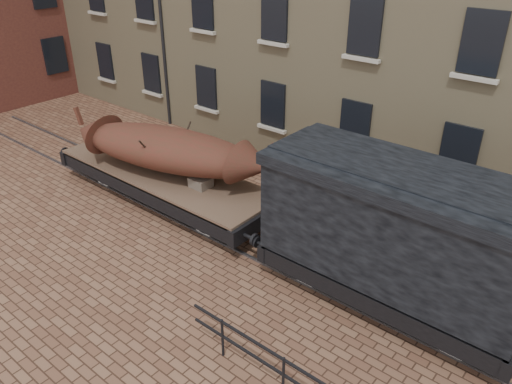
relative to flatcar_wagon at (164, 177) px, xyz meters
The scene contains 5 objects.
ground 3.26m from the flatcar_wagon, ahead, with size 90.00×90.00×0.00m, color brown.
rail_track 3.26m from the flatcar_wagon, ahead, with size 30.00×1.52×0.06m.
flatcar_wagon is the anchor object (origin of this frame).
iron_boat 1.14m from the flatcar_wagon, ahead, with size 7.28×3.48×1.72m.
goods_van 8.17m from the flatcar_wagon, ahead, with size 6.96×2.54×3.60m.
Camera 1 is at (8.50, -9.34, 8.22)m, focal length 35.00 mm.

